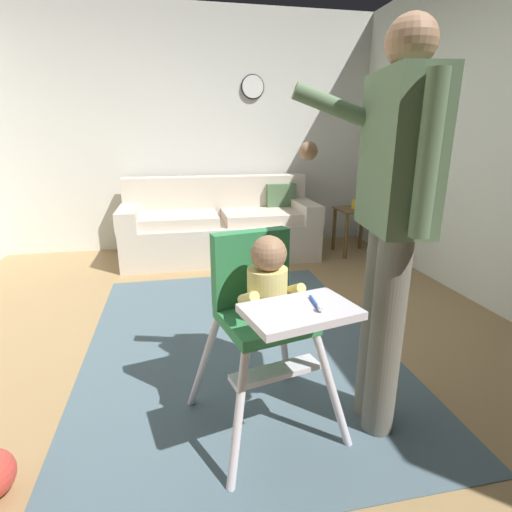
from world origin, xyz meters
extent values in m
cube|color=#99794E|center=(0.00, 0.00, -0.05)|extent=(5.88, 6.64, 0.10)
cube|color=silver|center=(0.00, 2.55, 1.33)|extent=(5.08, 0.06, 2.66)
cube|color=silver|center=(2.17, 0.30, 1.33)|extent=(0.06, 5.64, 2.66)
cube|color=#4A5E68|center=(0.11, 0.04, 0.00)|extent=(1.88, 2.57, 0.01)
cube|color=beige|center=(0.24, 1.97, 0.20)|extent=(2.07, 0.84, 0.40)
cube|color=beige|center=(0.24, 2.30, 0.63)|extent=(2.07, 0.22, 0.46)
cube|color=beige|center=(-0.70, 1.97, 0.50)|extent=(0.20, 0.84, 0.20)
cube|color=beige|center=(1.19, 1.97, 0.50)|extent=(0.20, 0.84, 0.20)
cube|color=beige|center=(-0.21, 1.92, 0.46)|extent=(0.82, 0.60, 0.11)
cube|color=beige|center=(0.69, 1.92, 0.46)|extent=(0.82, 0.60, 0.11)
cube|color=#4C6B47|center=(0.98, 2.17, 0.60)|extent=(0.34, 0.11, 0.34)
cylinder|color=silver|center=(-0.03, -1.00, 0.26)|extent=(0.14, 0.19, 0.53)
cylinder|color=silver|center=(0.40, -0.90, 0.26)|extent=(0.19, 0.14, 0.53)
cylinder|color=silver|center=(-0.13, -0.57, 0.26)|extent=(0.19, 0.14, 0.53)
cylinder|color=silver|center=(0.30, -0.47, 0.26)|extent=(0.14, 0.19, 0.53)
cube|color=#2F7F49|center=(0.13, -0.73, 0.54)|extent=(0.43, 0.43, 0.05)
cube|color=#2F7F49|center=(0.10, -0.59, 0.74)|extent=(0.37, 0.15, 0.34)
cube|color=silver|center=(0.20, -1.01, 0.70)|extent=(0.45, 0.34, 0.03)
cube|color=silver|center=(0.16, -0.84, 0.34)|extent=(0.41, 0.19, 0.02)
cylinder|color=#DCCC7A|center=(0.14, -0.75, 0.67)|extent=(0.20, 0.20, 0.22)
sphere|color=#997051|center=(0.14, -0.76, 0.85)|extent=(0.15, 0.15, 0.15)
cylinder|color=#DCCC7A|center=(0.04, -0.81, 0.69)|extent=(0.08, 0.15, 0.10)
cylinder|color=#DCCC7A|center=(0.25, -0.77, 0.69)|extent=(0.08, 0.15, 0.10)
cylinder|color=blue|center=(0.26, -1.00, 0.73)|extent=(0.02, 0.13, 0.01)
cube|color=white|center=(0.25, -1.06, 0.73)|extent=(0.01, 0.02, 0.02)
cylinder|color=#656358|center=(0.66, -0.75, 0.47)|extent=(0.14, 0.14, 0.94)
cylinder|color=#656358|center=(0.64, -0.87, 0.47)|extent=(0.14, 0.14, 0.94)
cube|color=#546E4E|center=(0.65, -0.81, 1.24)|extent=(0.26, 0.43, 0.61)
sphere|color=#997051|center=(0.65, -0.81, 1.64)|extent=(0.19, 0.19, 0.19)
cylinder|color=#546E4E|center=(0.51, -0.61, 1.41)|extent=(0.48, 0.14, 0.23)
sphere|color=#997051|center=(0.35, -0.58, 1.25)|extent=(0.08, 0.08, 0.08)
cylinder|color=#546E4E|center=(0.61, -1.05, 1.24)|extent=(0.07, 0.07, 0.55)
cube|color=brown|center=(1.75, 1.80, 0.51)|extent=(0.40, 0.40, 0.02)
cylinder|color=brown|center=(1.58, 1.63, 0.25)|extent=(0.04, 0.04, 0.50)
cylinder|color=brown|center=(1.92, 1.63, 0.25)|extent=(0.04, 0.04, 0.50)
cylinder|color=brown|center=(1.58, 1.97, 0.25)|extent=(0.04, 0.04, 0.50)
cylinder|color=brown|center=(1.92, 1.97, 0.25)|extent=(0.04, 0.04, 0.50)
cylinder|color=gold|center=(1.74, 1.80, 0.57)|extent=(0.07, 0.07, 0.10)
cylinder|color=white|center=(0.71, 2.50, 1.83)|extent=(0.24, 0.03, 0.24)
cylinder|color=black|center=(0.71, 2.51, 1.83)|extent=(0.27, 0.02, 0.27)
camera|label=1|loc=(-0.22, -2.26, 1.32)|focal=27.67mm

